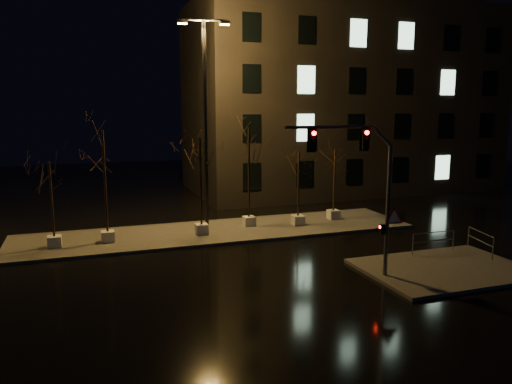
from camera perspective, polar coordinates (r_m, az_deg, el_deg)
name	(u,v)px	position (r m, az deg, el deg)	size (l,w,h in m)	color
ground	(254,265)	(22.53, -0.27, -8.29)	(90.00, 90.00, 0.00)	black
median	(219,232)	(28.03, -4.28, -4.53)	(22.00, 5.00, 0.15)	#3F3D39
sidewalk_corner	(445,269)	(23.19, 20.75, -8.22)	(7.00, 5.00, 0.15)	#3F3D39
building	(340,100)	(43.63, 9.62, 10.31)	(25.00, 12.00, 15.00)	black
tree_0	(50,181)	(25.97, -22.45, 1.18)	(1.80, 1.80, 4.34)	silver
tree_1	(104,156)	(25.97, -17.02, 4.00)	(1.80, 1.80, 5.83)	silver
tree_2	(200,160)	(26.60, -6.38, 3.70)	(1.80, 1.80, 5.34)	silver
tree_3	(249,150)	(28.25, -0.82, 4.87)	(1.80, 1.80, 5.83)	silver
tree_4	(299,169)	(28.75, 4.90, 2.68)	(1.80, 1.80, 4.36)	silver
tree_5	(335,165)	(30.53, 8.99, 3.06)	(1.80, 1.80, 4.39)	silver
traffic_signal_mast	(366,179)	(20.09, 12.43, 1.47)	(4.96, 0.83, 6.12)	slate
streetlight_main	(205,110)	(28.48, -5.84, 9.35)	(2.88, 0.82, 11.53)	black
guard_rail_a	(434,239)	(25.07, 19.63, -5.08)	(2.33, 0.08, 1.01)	slate
guard_rail_b	(480,239)	(25.80, 24.26, -4.94)	(0.55, 2.13, 1.03)	slate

